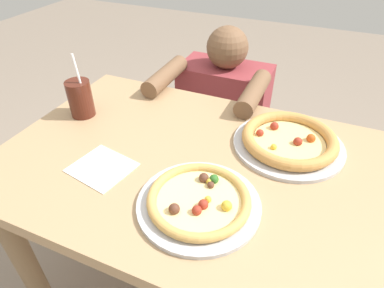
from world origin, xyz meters
name	(u,v)px	position (x,y,z in m)	size (l,w,h in m)	color
dining_table	(196,192)	(0.00, 0.00, 0.62)	(1.17, 0.77, 0.75)	tan
pizza_near	(199,201)	(0.07, -0.16, 0.77)	(0.31, 0.31, 0.04)	#B7B7BC
pizza_far	(289,141)	(0.23, 0.18, 0.77)	(0.33, 0.33, 0.05)	#B7B7BC
drink_cup_colored	(80,98)	(-0.46, 0.08, 0.81)	(0.08, 0.08, 0.22)	#4C1E14
paper_napkin	(102,167)	(-0.23, -0.13, 0.75)	(0.16, 0.14, 0.00)	white
diner_seated	(221,132)	(-0.12, 0.63, 0.41)	(0.43, 0.53, 0.94)	#333847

